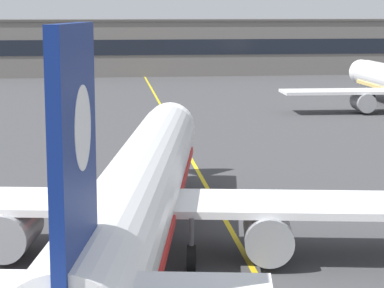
{
  "coord_description": "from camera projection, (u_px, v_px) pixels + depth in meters",
  "views": [
    {
      "loc": [
        -7.99,
        -28.59,
        11.97
      ],
      "look_at": [
        -2.57,
        12.94,
        4.85
      ],
      "focal_mm": 73.4,
      "sensor_mm": 36.0,
      "label": 1
    }
  ],
  "objects": [
    {
      "name": "taxiway_centreline",
      "position": [
        196.0,
        168.0,
        60.3
      ],
      "size": [
        4.66,
        179.95,
        0.01
      ],
      "primitive_type": "cube",
      "rotation": [
        0.0,
        0.0,
        -0.02
      ],
      "color": "yellow",
      "rests_on": "ground"
    },
    {
      "name": "airliner_foreground",
      "position": [
        139.0,
        192.0,
        37.77
      ],
      "size": [
        32.35,
        41.33,
        11.65
      ],
      "color": "white",
      "rests_on": "ground"
    },
    {
      "name": "terminal_building",
      "position": [
        190.0,
        47.0,
        149.71
      ],
      "size": [
        134.37,
        12.4,
        10.44
      ],
      "color": "slate",
      "rests_on": "ground"
    }
  ]
}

